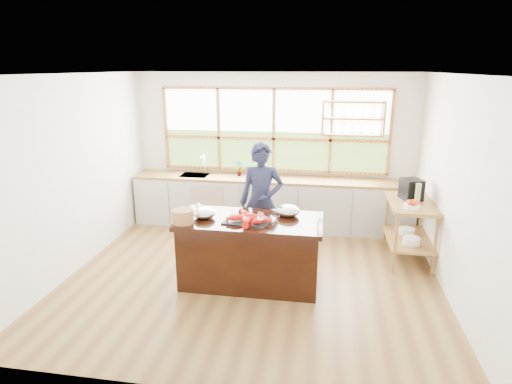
% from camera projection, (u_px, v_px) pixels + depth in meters
% --- Properties ---
extents(ground_plane, '(5.00, 5.00, 0.00)m').
position_uv_depth(ground_plane, '(253.00, 275.00, 5.93)').
color(ground_plane, olive).
extents(room_shell, '(5.02, 4.52, 2.71)m').
position_uv_depth(room_shell, '(261.00, 144.00, 5.92)').
color(room_shell, white).
rests_on(room_shell, ground_plane).
extents(back_counter, '(4.90, 0.63, 0.90)m').
position_uv_depth(back_counter, '(270.00, 202.00, 7.65)').
color(back_counter, '#B6B5AC').
rests_on(back_counter, ground_plane).
extents(right_shelf_unit, '(0.62, 1.10, 0.90)m').
position_uv_depth(right_shelf_unit, '(410.00, 221.00, 6.27)').
color(right_shelf_unit, olive).
rests_on(right_shelf_unit, ground_plane).
extents(island, '(1.85, 0.90, 0.90)m').
position_uv_depth(island, '(250.00, 251.00, 5.62)').
color(island, black).
rests_on(island, ground_plane).
extents(cook, '(0.66, 0.46, 1.76)m').
position_uv_depth(cook, '(261.00, 202.00, 6.26)').
color(cook, '#1A1D36').
rests_on(cook, ground_plane).
extents(potted_plant, '(0.18, 0.15, 0.29)m').
position_uv_depth(potted_plant, '(239.00, 168.00, 7.62)').
color(potted_plant, slate).
rests_on(potted_plant, back_counter).
extents(cutting_board, '(0.41, 0.31, 0.01)m').
position_uv_depth(cutting_board, '(264.00, 177.00, 7.54)').
color(cutting_board, '#75C84E').
rests_on(cutting_board, back_counter).
extents(espresso_machine, '(0.35, 0.36, 0.30)m').
position_uv_depth(espresso_machine, '(411.00, 189.00, 6.28)').
color(espresso_machine, black).
rests_on(espresso_machine, right_shelf_unit).
extents(wine_bottle, '(0.09, 0.09, 0.30)m').
position_uv_depth(wine_bottle, '(418.00, 194.00, 6.06)').
color(wine_bottle, '#93AF55').
rests_on(wine_bottle, right_shelf_unit).
extents(fruit_bowl, '(0.22, 0.22, 0.11)m').
position_uv_depth(fruit_bowl, '(412.00, 205.00, 5.92)').
color(fruit_bowl, white).
rests_on(fruit_bowl, right_shelf_unit).
extents(slate_board, '(0.60, 0.47, 0.02)m').
position_uv_depth(slate_board, '(247.00, 221.00, 5.41)').
color(slate_board, black).
rests_on(slate_board, island).
extents(lobster_pile, '(0.52, 0.48, 0.08)m').
position_uv_depth(lobster_pile, '(248.00, 218.00, 5.36)').
color(lobster_pile, red).
rests_on(lobster_pile, slate_board).
extents(mixing_bowl_left, '(0.29, 0.29, 0.14)m').
position_uv_depth(mixing_bowl_left, '(204.00, 213.00, 5.53)').
color(mixing_bowl_left, silver).
rests_on(mixing_bowl_left, island).
extents(mixing_bowl_right, '(0.31, 0.31, 0.15)m').
position_uv_depth(mixing_bowl_right, '(288.00, 211.00, 5.61)').
color(mixing_bowl_right, silver).
rests_on(mixing_bowl_right, island).
extents(wine_glass, '(0.08, 0.08, 0.22)m').
position_uv_depth(wine_glass, '(260.00, 217.00, 5.11)').
color(wine_glass, white).
rests_on(wine_glass, island).
extents(wicker_basket, '(0.27, 0.27, 0.17)m').
position_uv_depth(wicker_basket, '(183.00, 216.00, 5.34)').
color(wicker_basket, olive).
rests_on(wicker_basket, island).
extents(parchment_roll, '(0.22, 0.30, 0.08)m').
position_uv_depth(parchment_roll, '(201.00, 209.00, 5.77)').
color(parchment_roll, white).
rests_on(parchment_roll, island).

